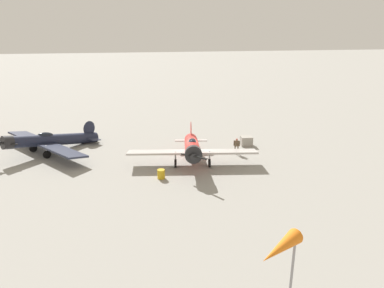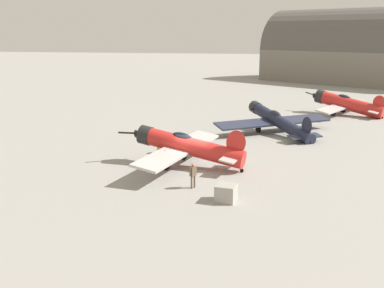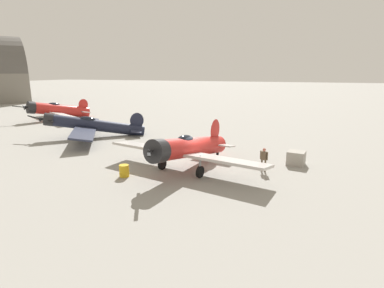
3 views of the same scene
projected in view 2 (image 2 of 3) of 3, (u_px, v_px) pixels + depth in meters
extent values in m
plane|color=gray|center=(192.00, 167.00, 36.36)|extent=(400.00, 400.00, 0.00)
cylinder|color=red|center=(192.00, 147.00, 36.00)|extent=(8.56, 3.03, 2.60)
cylinder|color=#232326|center=(146.00, 135.00, 37.36)|extent=(1.39, 1.69, 1.62)
cone|color=#232326|center=(139.00, 133.00, 37.58)|extent=(0.75, 0.74, 0.70)
cube|color=black|center=(137.00, 133.00, 37.64)|extent=(2.69, 1.70, 0.45)
ellipsoid|color=black|center=(182.00, 137.00, 36.15)|extent=(1.90, 1.10, 0.92)
cube|color=#BCB7B2|center=(180.00, 149.00, 36.43)|extent=(4.38, 12.37, 0.47)
ellipsoid|color=red|center=(236.00, 142.00, 34.53)|extent=(1.74, 0.46, 2.03)
cube|color=#BCB7B2|center=(233.00, 157.00, 34.85)|extent=(1.75, 3.55, 0.26)
cylinder|color=#999BA0|center=(165.00, 157.00, 35.27)|extent=(0.14, 0.14, 1.14)
cylinder|color=black|center=(165.00, 165.00, 35.40)|extent=(0.82, 0.35, 0.80)
cylinder|color=#999BA0|center=(183.00, 148.00, 38.13)|extent=(0.14, 0.14, 1.14)
cylinder|color=black|center=(183.00, 155.00, 38.27)|extent=(0.82, 0.35, 0.80)
cylinder|color=black|center=(242.00, 171.00, 34.82)|extent=(0.29, 0.15, 0.28)
cylinder|color=#1E2338|center=(281.00, 122.00, 47.65)|extent=(6.84, 8.83, 2.90)
cylinder|color=#232326|center=(256.00, 108.00, 51.69)|extent=(1.71, 1.67, 1.44)
cone|color=#232326|center=(253.00, 106.00, 52.24)|extent=(0.81, 0.83, 0.63)
cube|color=black|center=(252.00, 106.00, 52.37)|extent=(0.29, 3.31, 0.59)
ellipsoid|color=black|center=(275.00, 114.00, 48.37)|extent=(1.66, 1.90, 0.96)
cube|color=#282D42|center=(274.00, 122.00, 48.74)|extent=(11.83, 9.34, 0.53)
ellipsoid|color=#1E2338|center=(307.00, 126.00, 43.86)|extent=(1.14, 1.51, 1.96)
cube|color=#282D42|center=(305.00, 136.00, 44.27)|extent=(3.40, 2.88, 0.29)
cylinder|color=#999BA0|center=(258.00, 124.00, 48.72)|extent=(0.14, 0.14, 0.94)
cylinder|color=black|center=(258.00, 128.00, 48.83)|extent=(0.63, 0.77, 0.80)
cylinder|color=#999BA0|center=(283.00, 122.00, 49.93)|extent=(0.14, 0.14, 0.94)
cylinder|color=black|center=(282.00, 126.00, 50.03)|extent=(0.63, 0.77, 0.80)
cylinder|color=black|center=(310.00, 143.00, 43.67)|extent=(0.24, 0.29, 0.28)
cylinder|color=red|center=(350.00, 104.00, 58.64)|extent=(8.25, 5.22, 2.96)
cylinder|color=#232326|center=(320.00, 97.00, 60.86)|extent=(1.82, 2.07, 1.85)
cone|color=#232326|center=(316.00, 95.00, 61.22)|extent=(0.91, 0.94, 0.80)
cube|color=black|center=(315.00, 95.00, 61.31)|extent=(2.32, 2.11, 0.59)
ellipsoid|color=black|center=(344.00, 97.00, 58.95)|extent=(1.94, 1.48, 0.95)
cube|color=#BCB7B2|center=(342.00, 106.00, 59.30)|extent=(7.18, 12.01, 0.46)
ellipsoid|color=red|center=(379.00, 102.00, 56.41)|extent=(1.63, 0.90, 1.92)
cube|color=#BCB7B2|center=(377.00, 111.00, 56.77)|extent=(2.51, 3.53, 0.28)
cylinder|color=#999BA0|center=(333.00, 109.00, 58.35)|extent=(0.14, 0.14, 0.94)
cylinder|color=black|center=(333.00, 113.00, 58.46)|extent=(0.80, 0.54, 0.80)
cylinder|color=#999BA0|center=(343.00, 106.00, 60.95)|extent=(0.14, 0.14, 0.94)
cylinder|color=black|center=(343.00, 109.00, 61.06)|extent=(0.80, 0.54, 0.80)
cylinder|color=black|center=(382.00, 118.00, 56.53)|extent=(0.30, 0.22, 0.28)
cylinder|color=brown|center=(192.00, 182.00, 31.16)|extent=(0.12, 0.12, 0.85)
cylinder|color=brown|center=(195.00, 181.00, 31.39)|extent=(0.12, 0.12, 0.85)
cube|color=brown|center=(193.00, 171.00, 31.10)|extent=(0.42, 0.52, 0.60)
sphere|color=#C06756|center=(193.00, 165.00, 31.01)|extent=(0.22, 0.22, 0.22)
cylinder|color=brown|center=(190.00, 172.00, 30.89)|extent=(0.09, 0.09, 0.57)
cylinder|color=brown|center=(196.00, 170.00, 31.31)|extent=(0.09, 0.09, 0.57)
cube|color=#9E998E|center=(226.00, 193.00, 28.79)|extent=(1.34, 1.39, 1.05)
cylinder|color=gold|center=(161.00, 149.00, 40.32)|extent=(0.65, 0.65, 0.82)
torus|color=gold|center=(161.00, 147.00, 40.29)|extent=(0.69, 0.69, 0.04)
torus|color=gold|center=(161.00, 150.00, 40.36)|extent=(0.69, 0.69, 0.04)
cube|color=slate|center=(356.00, 67.00, 96.47)|extent=(39.46, 33.55, 6.49)
cylinder|color=#524E49|center=(357.00, 51.00, 95.73)|extent=(39.46, 33.55, 16.97)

